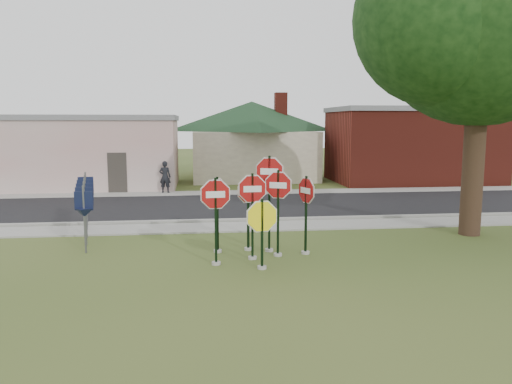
{
  "coord_description": "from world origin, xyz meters",
  "views": [
    {
      "loc": [
        -1.67,
        -12.25,
        3.82
      ],
      "look_at": [
        -0.02,
        2.0,
        1.8
      ],
      "focal_mm": 35.0,
      "sensor_mm": 36.0,
      "label": 1
    }
  ],
  "objects": [
    {
      "name": "stop_sign_back_left",
      "position": [
        -0.23,
        2.27,
        1.39
      ],
      "size": [
        0.9,
        0.48,
        2.3
      ],
      "color": "#9E9A92",
      "rests_on": "ground"
    },
    {
      "name": "oak_tree",
      "position": [
        7.5,
        3.5,
        7.29
      ],
      "size": [
        10.86,
        10.26,
        10.93
      ],
      "color": "#301F15",
      "rests_on": "ground"
    },
    {
      "name": "stop_sign_left",
      "position": [
        -1.24,
        0.83,
        1.53
      ],
      "size": [
        1.1,
        0.24,
        2.47
      ],
      "color": "#9E9A92",
      "rests_on": "ground"
    },
    {
      "name": "building_house",
      "position": [
        2.0,
        22.0,
        3.65
      ],
      "size": [
        11.6,
        11.6,
        6.2
      ],
      "color": "beige",
      "rests_on": "ground"
    },
    {
      "name": "stop_sign_far_right",
      "position": [
        1.39,
        1.65,
        1.46
      ],
      "size": [
        0.4,
        0.97,
        2.39
      ],
      "color": "#9E9A92",
      "rests_on": "ground"
    },
    {
      "name": "building_stucco",
      "position": [
        -9.0,
        18.0,
        2.15
      ],
      "size": [
        12.2,
        6.2,
        4.2
      ],
      "color": "beige",
      "rests_on": "ground"
    },
    {
      "name": "ground",
      "position": [
        0.0,
        0.0,
        0.0
      ],
      "size": [
        120.0,
        120.0,
        0.0
      ],
      "primitive_type": "plane",
      "color": "#394E1D",
      "rests_on": "ground"
    },
    {
      "name": "stop_sign_yellow",
      "position": [
        -0.06,
        0.31,
        1.15
      ],
      "size": [
        1.14,
        0.24,
        1.97
      ],
      "color": "#9E9A92",
      "rests_on": "ground"
    },
    {
      "name": "pedestrian",
      "position": [
        -3.46,
        14.6,
        0.91
      ],
      "size": [
        0.69,
        0.52,
        1.71
      ],
      "primitive_type": "imported",
      "rotation": [
        0.0,
        0.0,
        2.94
      ],
      "color": "black",
      "rests_on": "sidewalk_far"
    },
    {
      "name": "sidewalk_far",
      "position": [
        0.0,
        14.3,
        0.03
      ],
      "size": [
        60.0,
        1.6,
        0.06
      ],
      "primitive_type": "cube",
      "color": "gray",
      "rests_on": "ground"
    },
    {
      "name": "road",
      "position": [
        0.0,
        10.0,
        0.02
      ],
      "size": [
        60.0,
        7.0,
        0.04
      ],
      "primitive_type": "cube",
      "color": "black",
      "rests_on": "ground"
    },
    {
      "name": "stop_sign_back_right",
      "position": [
        0.38,
        2.06,
        1.9
      ],
      "size": [
        1.08,
        0.43,
        2.97
      ],
      "color": "#9E9A92",
      "rests_on": "ground"
    },
    {
      "name": "building_brick",
      "position": [
        12.0,
        18.5,
        2.4
      ],
      "size": [
        10.2,
        6.2,
        4.75
      ],
      "color": "maroon",
      "rests_on": "ground"
    },
    {
      "name": "stop_sign_center",
      "position": [
        -0.21,
        1.27,
        1.57
      ],
      "size": [
        1.08,
        0.24,
        2.53
      ],
      "color": "#9E9A92",
      "rests_on": "ground"
    },
    {
      "name": "bg_tree_right",
      "position": [
        22.0,
        26.0,
        5.58
      ],
      "size": [
        5.6,
        5.6,
        8.4
      ],
      "color": "#301F15",
      "rests_on": "ground"
    },
    {
      "name": "curb",
      "position": [
        0.0,
        6.5,
        0.07
      ],
      "size": [
        60.0,
        0.2,
        0.14
      ],
      "primitive_type": "cube",
      "color": "gray",
      "rests_on": "ground"
    },
    {
      "name": "stop_sign_far_left",
      "position": [
        -1.15,
        2.12,
        1.42
      ],
      "size": [
        0.77,
        0.68,
        2.34
      ],
      "color": "#9E9A92",
      "rests_on": "ground"
    },
    {
      "name": "route_sign_row",
      "position": [
        -5.4,
        4.5,
        1.22
      ],
      "size": [
        1.43,
        4.63,
        2.0
      ],
      "color": "#59595E",
      "rests_on": "ground"
    },
    {
      "name": "stop_sign_right",
      "position": [
        0.55,
        1.52,
        1.61
      ],
      "size": [
        1.0,
        0.43,
        2.59
      ],
      "color": "#9E9A92",
      "rests_on": "ground"
    },
    {
      "name": "sidewalk_near",
      "position": [
        0.0,
        5.5,
        0.03
      ],
      "size": [
        60.0,
        1.6,
        0.06
      ],
      "primitive_type": "cube",
      "color": "gray",
      "rests_on": "ground"
    }
  ]
}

